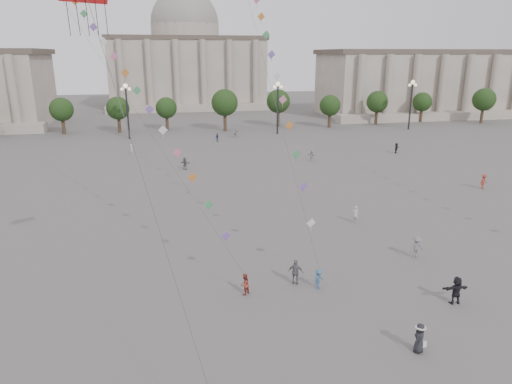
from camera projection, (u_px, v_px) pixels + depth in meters
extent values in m
plane|color=#504D4B|center=(317.00, 336.00, 27.00)|extent=(360.00, 360.00, 0.00)
cube|color=gray|center=(463.00, 84.00, 128.01)|extent=(80.00, 22.00, 16.00)
cube|color=#4E4339|center=(467.00, 52.00, 125.52)|extent=(81.60, 22.44, 1.20)
cube|color=gray|center=(491.00, 115.00, 117.85)|extent=(84.00, 4.00, 2.00)
cube|color=gray|center=(187.00, 74.00, 146.05)|extent=(46.00, 30.00, 20.00)
cube|color=#4E4339|center=(186.00, 39.00, 142.98)|extent=(46.92, 30.60, 1.20)
cube|color=gray|center=(192.00, 108.00, 132.71)|extent=(48.30, 4.00, 2.00)
cylinder|color=gray|center=(185.00, 32.00, 142.43)|extent=(21.00, 21.00, 5.00)
sphere|color=gray|center=(185.00, 24.00, 141.71)|extent=(21.00, 21.00, 21.00)
cylinder|color=#3C2A1E|center=(56.00, 126.00, 93.97)|extent=(0.70, 0.70, 3.52)
sphere|color=black|center=(54.00, 108.00, 92.91)|extent=(5.12, 5.12, 5.12)
cylinder|color=#3C2A1E|center=(117.00, 125.00, 96.25)|extent=(0.70, 0.70, 3.52)
sphere|color=black|center=(115.00, 107.00, 95.18)|extent=(5.12, 5.12, 5.12)
cylinder|color=#3C2A1E|center=(174.00, 123.00, 98.52)|extent=(0.70, 0.70, 3.52)
sphere|color=black|center=(173.00, 106.00, 97.46)|extent=(5.12, 5.12, 5.12)
cylinder|color=#3C2A1E|center=(229.00, 121.00, 100.80)|extent=(0.70, 0.70, 3.52)
sphere|color=black|center=(229.00, 105.00, 99.73)|extent=(5.12, 5.12, 5.12)
cylinder|color=#3C2A1E|center=(282.00, 120.00, 103.07)|extent=(0.70, 0.70, 3.52)
sphere|color=black|center=(282.00, 103.00, 102.00)|extent=(5.12, 5.12, 5.12)
cylinder|color=#3C2A1E|center=(332.00, 118.00, 105.35)|extent=(0.70, 0.70, 3.52)
sphere|color=black|center=(333.00, 102.00, 104.28)|extent=(5.12, 5.12, 5.12)
cylinder|color=#3C2A1E|center=(380.00, 117.00, 107.62)|extent=(0.70, 0.70, 3.52)
sphere|color=black|center=(381.00, 101.00, 106.55)|extent=(5.12, 5.12, 5.12)
cylinder|color=#3C2A1E|center=(426.00, 116.00, 109.89)|extent=(0.70, 0.70, 3.52)
sphere|color=black|center=(428.00, 100.00, 108.83)|extent=(5.12, 5.12, 5.12)
cylinder|color=#3C2A1E|center=(471.00, 115.00, 112.17)|extent=(0.70, 0.70, 3.52)
sphere|color=black|center=(473.00, 99.00, 111.10)|extent=(5.12, 5.12, 5.12)
cylinder|color=#262628|center=(128.00, 113.00, 88.37)|extent=(0.36, 0.36, 10.00)
sphere|color=#FFE5B2|center=(125.00, 86.00, 86.87)|extent=(0.90, 0.90, 0.90)
sphere|color=#FFE5B2|center=(122.00, 89.00, 86.91)|extent=(0.60, 0.60, 0.60)
sphere|color=#FFE5B2|center=(129.00, 89.00, 87.17)|extent=(0.60, 0.60, 0.60)
cylinder|color=#262628|center=(278.00, 110.00, 94.06)|extent=(0.36, 0.36, 10.00)
sphere|color=#FFE5B2|center=(278.00, 84.00, 92.55)|extent=(0.90, 0.90, 0.90)
sphere|color=#FFE5B2|center=(275.00, 87.00, 92.59)|extent=(0.60, 0.60, 0.60)
sphere|color=#FFE5B2|center=(281.00, 87.00, 92.86)|extent=(0.60, 0.60, 0.60)
cylinder|color=#262628|center=(411.00, 107.00, 99.74)|extent=(0.36, 0.36, 10.00)
sphere|color=#FFE5B2|center=(413.00, 82.00, 98.24)|extent=(0.90, 0.90, 0.90)
sphere|color=#FFE5B2|center=(410.00, 85.00, 98.28)|extent=(0.60, 0.60, 0.60)
sphere|color=#FFE5B2|center=(416.00, 85.00, 98.54)|extent=(0.60, 0.60, 0.60)
imported|color=navy|center=(217.00, 137.00, 86.85)|extent=(0.92, 0.95, 1.60)
imported|color=black|center=(456.00, 290.00, 30.26)|extent=(1.84, 0.70, 1.94)
imported|color=#AEAEA9|center=(235.00, 133.00, 90.74)|extent=(1.54, 1.51, 1.77)
imported|color=slate|center=(417.00, 247.00, 37.07)|extent=(1.28, 0.85, 1.85)
imported|color=#B4B3B0|center=(312.00, 156.00, 70.94)|extent=(1.52, 1.42, 1.71)
imported|color=#953928|center=(484.00, 181.00, 56.25)|extent=(1.38, 1.09, 1.88)
imported|color=black|center=(396.00, 148.00, 76.68)|extent=(1.47, 1.50, 1.72)
imported|color=silver|center=(132.00, 149.00, 75.64)|extent=(0.62, 0.74, 1.74)
imported|color=slate|center=(185.00, 163.00, 65.81)|extent=(1.62, 1.40, 1.76)
imported|color=#B4B4B0|center=(355.00, 214.00, 44.86)|extent=(0.77, 0.66, 1.77)
imported|color=slate|center=(296.00, 272.00, 32.83)|extent=(1.20, 0.91, 1.89)
imported|color=maroon|center=(245.00, 284.00, 31.47)|extent=(0.95, 0.93, 1.55)
imported|color=#375D7C|center=(319.00, 279.00, 32.24)|extent=(1.11, 1.02, 1.49)
imported|color=black|center=(419.00, 338.00, 25.32)|extent=(1.01, 0.98, 1.75)
cone|color=white|center=(421.00, 326.00, 25.11)|extent=(0.52, 0.52, 0.14)
cylinder|color=white|center=(421.00, 327.00, 25.12)|extent=(0.60, 0.60, 0.02)
cube|color=white|center=(424.00, 344.00, 25.32)|extent=(0.22, 0.10, 0.35)
cylinder|color=#3F3F3F|center=(150.00, 201.00, 18.98)|extent=(0.02, 0.02, 19.43)
cylinder|color=#3F3F3F|center=(73.00, 16.00, 46.68)|extent=(0.02, 0.02, 67.00)
cube|color=#7958B0|center=(226.00, 236.00, 32.15)|extent=(0.76, 0.25, 0.76)
cube|color=#44945A|center=(209.00, 205.00, 33.17)|extent=(0.76, 0.25, 0.76)
cube|color=#C6752E|center=(192.00, 177.00, 34.23)|extent=(0.76, 0.25, 0.76)
cube|color=#C96A8B|center=(177.00, 153.00, 35.31)|extent=(0.76, 0.25, 0.76)
cube|color=white|center=(163.00, 130.00, 36.41)|extent=(0.76, 0.25, 0.76)
cube|color=#7958B0|center=(149.00, 109.00, 37.52)|extent=(0.76, 0.25, 0.76)
cube|color=#44945A|center=(137.00, 90.00, 38.64)|extent=(0.76, 0.25, 0.76)
cube|color=#C6752E|center=(125.00, 73.00, 39.77)|extent=(0.76, 0.25, 0.76)
cube|color=#C96A8B|center=(114.00, 56.00, 40.91)|extent=(0.76, 0.25, 0.76)
cube|color=white|center=(103.00, 41.00, 42.05)|extent=(0.76, 0.25, 0.76)
cube|color=#7958B0|center=(93.00, 27.00, 43.21)|extent=(0.76, 0.25, 0.76)
cube|color=#44945A|center=(84.00, 14.00, 44.36)|extent=(0.76, 0.25, 0.76)
cube|color=#C6752E|center=(75.00, 1.00, 45.52)|extent=(0.76, 0.25, 0.76)
cube|color=white|center=(311.00, 223.00, 33.04)|extent=(0.76, 0.25, 0.76)
cube|color=#7958B0|center=(303.00, 186.00, 34.21)|extent=(0.76, 0.25, 0.76)
cube|color=#44945A|center=(296.00, 154.00, 35.43)|extent=(0.76, 0.25, 0.76)
cube|color=#C6752E|center=(289.00, 126.00, 36.68)|extent=(0.76, 0.25, 0.76)
cube|color=#C96A8B|center=(283.00, 100.00, 37.95)|extent=(0.76, 0.25, 0.76)
cube|color=white|center=(277.00, 76.00, 39.23)|extent=(0.76, 0.25, 0.76)
cube|color=#7958B0|center=(271.00, 54.00, 40.53)|extent=(0.76, 0.25, 0.76)
cube|color=#44945A|center=(266.00, 35.00, 41.84)|extent=(0.76, 0.25, 0.76)
cube|color=#C6752E|center=(261.00, 17.00, 43.16)|extent=(0.76, 0.25, 0.76)
cube|color=#C96A8B|center=(257.00, 0.00, 44.49)|extent=(0.76, 0.25, 0.76)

